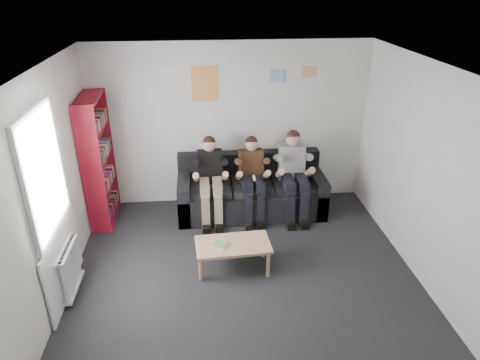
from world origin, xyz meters
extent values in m
plane|color=black|center=(0.00, 0.00, 0.00)|extent=(5.00, 5.00, 0.00)
plane|color=white|center=(0.00, 0.00, 2.70)|extent=(5.00, 5.00, 0.00)
plane|color=silver|center=(0.00, 2.50, 1.35)|extent=(4.50, 0.00, 4.50)
plane|color=silver|center=(-2.25, 0.00, 1.35)|extent=(0.00, 5.00, 5.00)
plane|color=silver|center=(2.25, 0.00, 1.35)|extent=(0.00, 5.00, 5.00)
cube|color=black|center=(0.29, 2.00, 0.23)|extent=(2.37, 0.97, 0.45)
cube|color=black|center=(0.29, 2.38, 0.69)|extent=(2.37, 0.22, 0.46)
cube|color=black|center=(-0.80, 2.00, 0.32)|extent=(0.19, 0.97, 0.65)
cube|color=black|center=(1.38, 2.00, 0.32)|extent=(0.19, 0.97, 0.65)
cube|color=black|center=(0.29, 1.92, 0.51)|extent=(1.99, 0.67, 0.11)
cube|color=maroon|center=(-2.08, 1.99, 1.01)|extent=(0.30, 0.91, 2.02)
cube|color=tan|center=(-0.14, 0.49, 0.37)|extent=(0.98, 0.54, 0.04)
cylinder|color=tan|center=(-0.58, 0.27, 0.18)|extent=(0.05, 0.05, 0.35)
cylinder|color=tan|center=(0.31, 0.27, 0.18)|extent=(0.05, 0.05, 0.35)
cylinder|color=tan|center=(-0.58, 0.71, 0.18)|extent=(0.05, 0.05, 0.35)
cylinder|color=tan|center=(0.31, 0.71, 0.18)|extent=(0.05, 0.05, 0.35)
cube|color=silver|center=(-0.33, 0.44, 0.40)|extent=(0.17, 0.13, 0.01)
cube|color=#53B33F|center=(-0.31, 0.47, 0.41)|extent=(0.17, 0.13, 0.01)
cube|color=black|center=(-0.37, 2.05, 0.83)|extent=(0.39, 0.29, 0.55)
sphere|color=tan|center=(-0.37, 2.01, 1.21)|extent=(0.22, 0.22, 0.22)
sphere|color=black|center=(-0.37, 2.03, 1.24)|extent=(0.21, 0.21, 0.21)
cube|color=#82745D|center=(-0.37, 1.76, 0.63)|extent=(0.35, 0.45, 0.15)
cube|color=#82745D|center=(-0.37, 1.54, 0.28)|extent=(0.33, 0.14, 0.56)
cube|color=black|center=(-0.37, 1.48, 0.05)|extent=(0.33, 0.25, 0.10)
cube|color=#452517|center=(0.29, 2.05, 0.82)|extent=(0.38, 0.28, 0.54)
sphere|color=tan|center=(0.29, 2.01, 1.19)|extent=(0.21, 0.21, 0.21)
sphere|color=black|center=(0.29, 2.03, 1.22)|extent=(0.20, 0.20, 0.20)
cube|color=black|center=(0.29, 1.76, 0.63)|extent=(0.34, 0.44, 0.14)
cube|color=black|center=(0.29, 1.55, 0.28)|extent=(0.32, 0.13, 0.56)
cube|color=black|center=(0.29, 1.50, 0.05)|extent=(0.32, 0.25, 0.10)
cube|color=white|center=(0.29, 1.67, 0.77)|extent=(0.04, 0.13, 0.04)
cube|color=white|center=(0.95, 2.06, 0.84)|extent=(0.42, 0.31, 0.59)
sphere|color=tan|center=(0.95, 2.02, 1.25)|extent=(0.23, 0.23, 0.23)
sphere|color=black|center=(0.95, 2.03, 1.29)|extent=(0.22, 0.22, 0.22)
cube|color=black|center=(0.95, 1.75, 0.63)|extent=(0.38, 0.48, 0.16)
cube|color=black|center=(0.95, 1.52, 0.28)|extent=(0.35, 0.15, 0.56)
cube|color=black|center=(0.95, 1.45, 0.05)|extent=(0.35, 0.27, 0.10)
cylinder|color=white|center=(-2.15, -0.08, 0.35)|extent=(0.06, 0.06, 0.60)
cylinder|color=white|center=(-2.15, 0.00, 0.35)|extent=(0.06, 0.06, 0.60)
cylinder|color=white|center=(-2.15, 0.08, 0.35)|extent=(0.06, 0.06, 0.60)
cylinder|color=white|center=(-2.15, 0.16, 0.35)|extent=(0.06, 0.06, 0.60)
cylinder|color=white|center=(-2.15, 0.24, 0.35)|extent=(0.06, 0.06, 0.60)
cylinder|color=white|center=(-2.15, 0.32, 0.35)|extent=(0.06, 0.06, 0.60)
cylinder|color=white|center=(-2.15, 0.40, 0.35)|extent=(0.06, 0.06, 0.60)
cylinder|color=white|center=(-2.15, 0.48, 0.35)|extent=(0.06, 0.06, 0.60)
cube|color=white|center=(-2.15, 0.20, 0.07)|extent=(0.10, 0.64, 0.04)
cube|color=white|center=(-2.15, 0.20, 0.63)|extent=(0.10, 0.64, 0.04)
cube|color=white|center=(-2.23, 0.20, 1.65)|extent=(0.02, 1.00, 1.30)
cube|color=white|center=(-2.22, 0.20, 2.33)|extent=(0.05, 1.12, 0.06)
cube|color=white|center=(-2.22, 0.20, 0.97)|extent=(0.05, 1.12, 0.06)
cube|color=white|center=(-2.22, 0.20, 0.45)|extent=(0.03, 1.30, 0.90)
cube|color=#DDC54E|center=(-0.40, 2.49, 2.05)|extent=(0.42, 0.01, 0.55)
cube|color=#4170E0|center=(0.75, 2.49, 2.15)|extent=(0.25, 0.01, 0.20)
cube|color=#DA448B|center=(1.25, 2.49, 2.20)|extent=(0.22, 0.01, 0.18)
cube|color=silver|center=(-1.00, 2.49, 2.25)|extent=(0.20, 0.01, 0.14)
camera|label=1|loc=(-0.50, -4.20, 3.60)|focal=32.00mm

